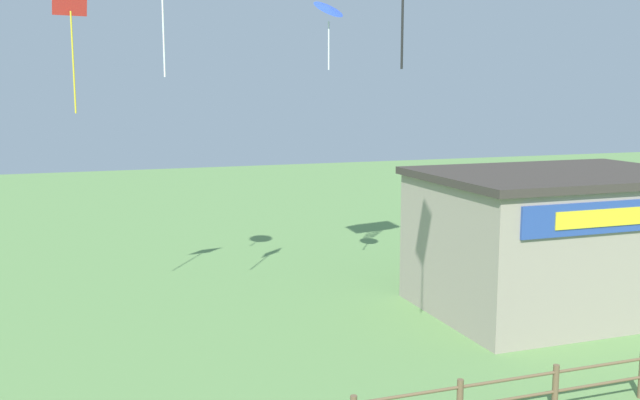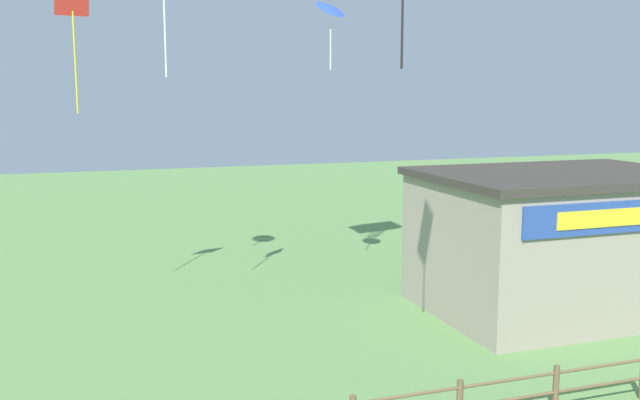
# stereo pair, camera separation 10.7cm
# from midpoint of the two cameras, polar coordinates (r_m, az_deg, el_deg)

# --- Properties ---
(seaside_building) EXTENTS (8.70, 6.24, 4.52)m
(seaside_building) POSITION_cam_midpoint_polar(r_m,az_deg,el_deg) (24.35, 18.78, -3.09)
(seaside_building) COLOR gray
(seaside_building) RESTS_ON ground_plane
(kite_red_diamond) EXTENTS (1.03, 0.55, 4.14)m
(kite_red_diamond) POSITION_cam_midpoint_polar(r_m,az_deg,el_deg) (22.53, -19.06, 14.35)
(kite_red_diamond) COLOR red
(kite_blue_delta) EXTENTS (1.34, 1.29, 2.26)m
(kite_blue_delta) POSITION_cam_midpoint_polar(r_m,az_deg,el_deg) (23.73, 0.99, 14.96)
(kite_blue_delta) COLOR blue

